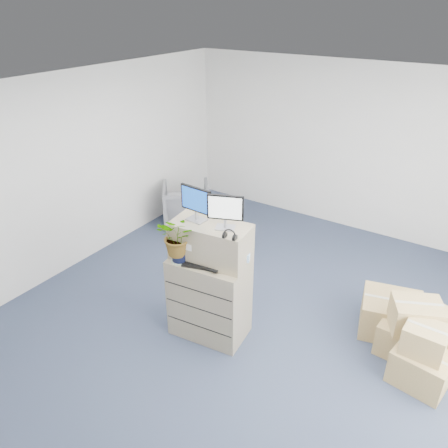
{
  "coord_description": "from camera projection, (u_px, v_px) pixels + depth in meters",
  "views": [
    {
      "loc": [
        2.01,
        -3.49,
        3.64
      ],
      "look_at": [
        -0.55,
        0.4,
        1.21
      ],
      "focal_mm": 35.0,
      "sensor_mm": 36.0,
      "label": 1
    }
  ],
  "objects": [
    {
      "name": "external_drive",
      "position": [
        236.0,
        261.0,
        4.82
      ],
      "size": [
        0.19,
        0.15,
        0.06
      ],
      "primitive_type": "cube",
      "rotation": [
        0.0,
        0.0,
        0.02
      ],
      "color": "black",
      "rests_on": "filing_cabinet_lower"
    },
    {
      "name": "office_chair",
      "position": [
        186.0,
        202.0,
        7.71
      ],
      "size": [
        1.08,
        1.08,
        0.82
      ],
      "primitive_type": "imported",
      "rotation": [
        0.0,
        0.0,
        3.82
      ],
      "color": "slate",
      "rests_on": "ground"
    },
    {
      "name": "cardboard_boxes",
      "position": [
        413.0,
        332.0,
        4.91
      ],
      "size": [
        1.33,
        1.32,
        0.75
      ],
      "color": "#A1834E",
      "rests_on": "ground"
    },
    {
      "name": "keyboard",
      "position": [
        204.0,
        264.0,
        4.78
      ],
      "size": [
        0.49,
        0.32,
        0.02
      ],
      "primitive_type": "cube",
      "rotation": [
        0.0,
        0.0,
        0.31
      ],
      "color": "black",
      "rests_on": "filing_cabinet_lower"
    },
    {
      "name": "monitor_left",
      "position": [
        196.0,
        202.0,
        4.7
      ],
      "size": [
        0.4,
        0.16,
        0.39
      ],
      "rotation": [
        0.0,
        0.0,
        -0.06
      ],
      "color": "#99999E",
      "rests_on": "filing_cabinet_upper"
    },
    {
      "name": "tissue_box",
      "position": [
        239.0,
        256.0,
        4.77
      ],
      "size": [
        0.26,
        0.2,
        0.09
      ],
      "primitive_type": "cube",
      "rotation": [
        0.0,
        0.0,
        0.4
      ],
      "color": "#397CC4",
      "rests_on": "external_drive"
    },
    {
      "name": "phone_dock",
      "position": [
        210.0,
        254.0,
        4.93
      ],
      "size": [
        0.06,
        0.05,
        0.12
      ],
      "rotation": [
        0.0,
        0.0,
        0.11
      ],
      "color": "silver",
      "rests_on": "filing_cabinet_lower"
    },
    {
      "name": "water_bottle",
      "position": [
        212.0,
        250.0,
        4.81
      ],
      "size": [
        0.08,
        0.08,
        0.28
      ],
      "primitive_type": "cylinder",
      "color": "#979A9F",
      "rests_on": "filing_cabinet_lower"
    },
    {
      "name": "mouse",
      "position": [
        234.0,
        271.0,
        4.66
      ],
      "size": [
        0.11,
        0.08,
        0.03
      ],
      "primitive_type": "ellipsoid",
      "rotation": [
        0.0,
        0.0,
        -0.21
      ],
      "color": "silver",
      "rests_on": "filing_cabinet_lower"
    },
    {
      "name": "headphones",
      "position": [
        230.0,
        235.0,
        4.42
      ],
      "size": [
        0.14,
        0.03,
        0.14
      ],
      "primitive_type": "torus",
      "rotation": [
        1.57,
        0.0,
        0.11
      ],
      "color": "black",
      "rests_on": "filing_cabinet_upper"
    },
    {
      "name": "filing_cabinet_upper",
      "position": [
        211.0,
        242.0,
        4.82
      ],
      "size": [
        0.92,
        0.53,
        0.44
      ],
      "primitive_type": "cube",
      "rotation": [
        0.0,
        0.0,
        0.11
      ],
      "color": "tan",
      "rests_on": "filing_cabinet_lower"
    },
    {
      "name": "wall_back",
      "position": [
        355.0,
        149.0,
        7.2
      ],
      "size": [
        6.0,
        0.02,
        2.8
      ],
      "primitive_type": "cube",
      "color": "silver",
      "rests_on": "ground"
    },
    {
      "name": "monitor_right",
      "position": [
        225.0,
        210.0,
        4.53
      ],
      "size": [
        0.37,
        0.21,
        0.38
      ],
      "rotation": [
        0.0,
        0.0,
        0.39
      ],
      "color": "#99999E",
      "rests_on": "filing_cabinet_upper"
    },
    {
      "name": "filing_cabinet_lower",
      "position": [
        210.0,
        297.0,
        5.11
      ],
      "size": [
        0.93,
        0.63,
        1.02
      ],
      "primitive_type": "cube",
      "rotation": [
        0.0,
        0.0,
        0.11
      ],
      "color": "tan",
      "rests_on": "ground"
    },
    {
      "name": "ground",
      "position": [
        244.0,
        337.0,
        5.24
      ],
      "size": [
        7.0,
        7.0,
        0.0
      ],
      "primitive_type": "plane",
      "color": "#273047",
      "rests_on": "ground"
    },
    {
      "name": "potted_plant",
      "position": [
        179.0,
        241.0,
        4.75
      ],
      "size": [
        0.47,
        0.51,
        0.45
      ],
      "rotation": [
        0.0,
        0.0,
        0.11
      ],
      "color": "#A4B995",
      "rests_on": "filing_cabinet_lower"
    }
  ]
}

